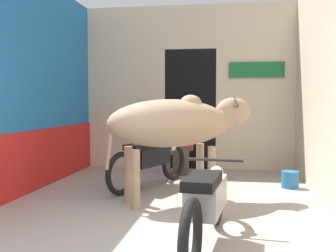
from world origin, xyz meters
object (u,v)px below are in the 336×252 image
Objects in this scene: motorcycle_far at (150,160)px; bucket at (290,180)px; cow at (177,124)px; motorcycle_near at (206,201)px; shopkeeper_seated at (182,140)px; plastic_stool at (165,162)px.

motorcycle_far is 6.98× the size of bucket.
cow is 7.81× the size of bucket.
motorcycle_near is 1.70× the size of shopkeeper_seated.
plastic_stool is at bearing 88.35° from motorcycle_far.
motorcycle_far is 1.24m from plastic_stool.
motorcycle_far reaches higher than motorcycle_near.
bucket is (1.14, 2.74, -0.30)m from motorcycle_near.
motorcycle_near is at bearing -74.68° from plastic_stool.
cow is 1.12× the size of motorcycle_far.
shopkeeper_seated reaches higher than motorcycle_far.
shopkeeper_seated is (-0.19, 2.03, -0.42)m from cow.
cow is 2.08m from shopkeeper_seated.
plastic_stool is at bearing 156.48° from bucket.
plastic_stool is (-1.00, 3.67, -0.21)m from motorcycle_near.
motorcycle_near is at bearing -79.42° from shopkeeper_seated.
motorcycle_near is 7.81× the size of bucket.
shopkeeper_seated is at bearing 95.42° from cow.
motorcycle_far is at bearing -91.65° from plastic_stool.
cow is at bearing -56.41° from motorcycle_far.
motorcycle_near is (0.49, -1.62, -0.62)m from cow.
cow is at bearing -75.88° from plastic_stool.
cow is 1.80m from motorcycle_near.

